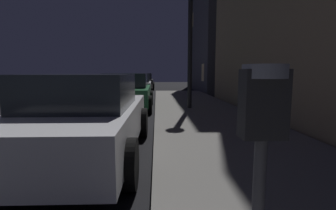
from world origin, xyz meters
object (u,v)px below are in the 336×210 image
parking_meter (261,139)px  car_green (127,92)px  car_white (86,117)px  car_silver (137,85)px  street_lamp (190,12)px  car_black (143,82)px

parking_meter → car_green: 9.29m
car_white → car_silver: 11.56m
car_silver → street_lamp: size_ratio=0.79×
car_green → car_silver: size_ratio=1.00×
car_white → car_black: size_ratio=1.05×
car_green → parking_meter: bearing=-79.6°
parking_meter → street_lamp: size_ratio=0.26×
street_lamp → parking_meter: bearing=-95.4°
car_silver → parking_meter: bearing=-83.6°
car_silver → car_black: size_ratio=1.01×
car_white → car_silver: bearing=90.0°
car_white → street_lamp: 6.31m
parking_meter → car_black: (-1.67, 21.24, -0.46)m
parking_meter → car_green: parking_meter is taller
car_green → street_lamp: bearing=-19.3°
parking_meter → car_silver: (-1.67, 14.80, -0.46)m
car_white → car_green: bearing=90.0°
car_silver → car_black: same height
car_silver → car_green: bearing=-90.0°
car_white → car_green: same height
car_white → car_silver: size_ratio=1.03×
parking_meter → car_silver: size_ratio=0.33×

